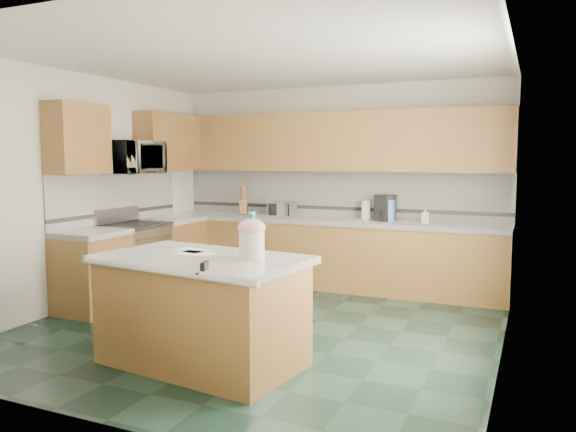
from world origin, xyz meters
The scene contains 52 objects.
floor centered at (0.00, 0.00, 0.00)m, with size 4.60×4.60×0.00m, color black.
ceiling centered at (0.00, 0.00, 2.70)m, with size 4.60×4.60×0.00m, color white.
wall_back centered at (0.00, 2.32, 1.35)m, with size 4.60×0.04×2.70m, color silver.
wall_front centered at (0.00, -2.32, 1.35)m, with size 4.60×0.04×2.70m, color silver.
wall_left centered at (-2.32, 0.00, 1.35)m, with size 0.04×4.60×2.70m, color silver.
wall_right centered at (2.32, 0.00, 1.35)m, with size 0.04×4.60×2.70m, color silver.
back_base_cab centered at (0.00, 2.00, 0.43)m, with size 4.60×0.60×0.86m, color #422A13.
back_countertop centered at (0.00, 2.00, 0.89)m, with size 4.60×0.64×0.06m, color white.
back_upper_cab centered at (0.00, 2.13, 1.94)m, with size 4.60×0.33×0.78m, color #422A13.
back_backsplash centered at (0.00, 2.29, 1.24)m, with size 4.60×0.02×0.63m, color silver.
back_accent_band centered at (0.00, 2.28, 1.04)m, with size 4.60×0.01×0.05m, color black.
left_base_cab_rear centered at (-2.00, 1.29, 0.43)m, with size 0.60×0.82×0.86m, color #422A13.
left_counter_rear centered at (-2.00, 1.29, 0.89)m, with size 0.64×0.82×0.06m, color white.
left_base_cab_front centered at (-2.00, -0.24, 0.43)m, with size 0.60×0.72×0.86m, color #422A13.
left_counter_front centered at (-2.00, -0.24, 0.89)m, with size 0.64×0.72×0.06m, color white.
left_backsplash centered at (-2.29, 0.55, 1.24)m, with size 0.02×2.30×0.63m, color silver.
left_accent_band centered at (-2.28, 0.55, 1.04)m, with size 0.01×2.30×0.05m, color black.
left_upper_cab_rear centered at (-2.13, 1.42, 1.94)m, with size 0.33×1.09×0.78m, color #422A13.
left_upper_cab_front centered at (-2.13, -0.24, 1.94)m, with size 0.33×0.72×0.78m, color #422A13.
range_body centered at (-2.00, 0.50, 0.44)m, with size 0.60×0.76×0.88m, color #B7B7BC.
range_oven_door centered at (-1.71, 0.50, 0.40)m, with size 0.02×0.68×0.55m, color black.
range_cooktop centered at (-2.00, 0.50, 0.90)m, with size 0.62×0.78×0.04m, color black.
range_handle centered at (-1.68, 0.50, 0.78)m, with size 0.02×0.02×0.66m, color #B7B7BC.
range_backguard centered at (-2.26, 0.50, 1.02)m, with size 0.06×0.76×0.18m, color #B7B7BC.
microwave centered at (-2.00, 0.50, 1.73)m, with size 0.73×0.50×0.41m, color #B7B7BC.
island_base centered at (0.02, -1.11, 0.43)m, with size 1.60×0.92×0.86m, color #422A13.
island_top centered at (0.02, -1.11, 0.89)m, with size 1.70×1.02×0.06m, color white.
island_bullnose centered at (0.02, -1.62, 0.89)m, with size 0.06×0.06×1.70m, color white.
treat_jar centered at (0.45, -1.03, 1.03)m, with size 0.21×0.21×0.22m, color beige.
treat_jar_lid centered at (0.45, -1.03, 1.17)m, with size 0.23×0.23×0.14m, color pink.
treat_jar_knob centered at (0.45, -1.03, 1.22)m, with size 0.03×0.03×0.07m, color tan.
treat_jar_knob_end_l centered at (0.41, -1.03, 1.22)m, with size 0.04×0.04×0.04m, color tan.
treat_jar_knob_end_r centered at (0.48, -1.03, 1.22)m, with size 0.04×0.04×0.04m, color tan.
soap_bottle_island centered at (0.44, -0.99, 1.11)m, with size 0.15×0.15×0.38m, color #2AA6BD.
paper_sheet_a centered at (-0.09, -1.02, 0.92)m, with size 0.31×0.23×0.00m, color white.
paper_sheet_b centered at (-0.21, -0.91, 0.92)m, with size 0.30×0.22×0.00m, color white.
clamp_body centered at (0.36, -1.60, 0.93)m, with size 0.03×0.11×0.10m, color black.
clamp_handle centered at (0.36, -1.67, 0.91)m, with size 0.02×0.02×0.08m, color black.
knife_block centered at (-1.31, 2.05, 1.02)m, with size 0.11×0.09×0.20m, color #472814.
utensil_crock centered at (-1.33, 2.08, 1.00)m, with size 0.13×0.13×0.16m, color black.
utensil_bundle centered at (-1.33, 2.08, 1.20)m, with size 0.08×0.08×0.24m, color #472814.
toaster_oven centered at (-0.70, 2.05, 1.02)m, with size 0.35×0.24×0.20m, color #B7B7BC.
toaster_oven_door centered at (-0.70, 1.94, 1.02)m, with size 0.31×0.01×0.16m, color black.
paper_towel centered at (0.49, 2.10, 1.04)m, with size 0.11×0.11×0.25m, color white.
paper_towel_base centered at (0.49, 2.10, 0.93)m, with size 0.16×0.16×0.01m, color #B7B7BC.
water_jug centered at (0.80, 2.06, 1.06)m, with size 0.17×0.17×0.27m, color #4E77B7.
water_jug_neck centered at (0.80, 2.06, 1.21)m, with size 0.08×0.08×0.04m, color #4E77B7.
coffee_maker centered at (0.75, 2.08, 1.09)m, with size 0.20×0.22×0.34m, color black.
coffee_carafe centered at (0.75, 2.03, 0.99)m, with size 0.14×0.14×0.14m, color black.
soap_bottle_back centered at (1.27, 2.05, 1.02)m, with size 0.09×0.09×0.20m, color white.
soap_back_cap centered at (1.27, 2.05, 1.13)m, with size 0.02×0.02×0.03m, color red.
window_light_proxy centered at (2.29, -0.20, 1.50)m, with size 0.02×1.40×1.10m, color white.
Camera 1 is at (2.53, -5.00, 1.72)m, focal length 35.00 mm.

